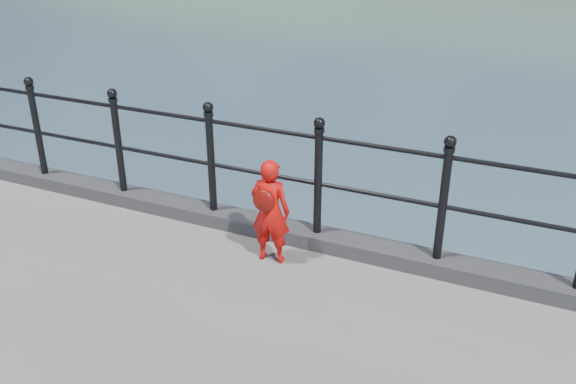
% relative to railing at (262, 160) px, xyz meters
% --- Properties ---
extents(ground, '(600.00, 600.00, 0.00)m').
position_rel_railing_xyz_m(ground, '(-0.00, 0.15, -1.82)').
color(ground, '#2D4251').
rests_on(ground, ground).
extents(kerb, '(60.00, 0.30, 0.15)m').
position_rel_railing_xyz_m(kerb, '(-0.00, -0.00, -0.75)').
color(kerb, '#28282B').
rests_on(kerb, quay).
extents(railing, '(18.11, 0.11, 1.20)m').
position_rel_railing_xyz_m(railing, '(0.00, 0.00, 0.00)').
color(railing, black).
rests_on(railing, kerb).
extents(child, '(0.40, 0.33, 1.04)m').
position_rel_railing_xyz_m(child, '(0.30, -0.45, -0.30)').
color(child, red).
rests_on(child, quay).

